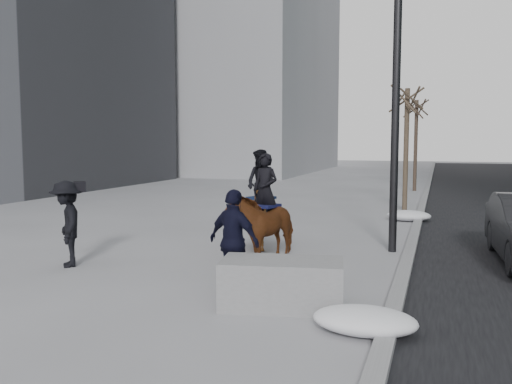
% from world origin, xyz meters
% --- Properties ---
extents(ground, '(120.00, 120.00, 0.00)m').
position_xyz_m(ground, '(0.00, 0.00, 0.00)').
color(ground, gray).
rests_on(ground, ground).
extents(curb, '(0.25, 90.00, 0.12)m').
position_xyz_m(curb, '(3.00, 10.00, 0.06)').
color(curb, gray).
rests_on(curb, ground).
extents(planter, '(1.99, 1.24, 0.74)m').
position_xyz_m(planter, '(1.34, -1.51, 0.37)').
color(planter, gray).
rests_on(planter, ground).
extents(tree_near, '(1.20, 1.20, 4.93)m').
position_xyz_m(tree_near, '(2.40, 11.16, 2.46)').
color(tree_near, '#3C3223').
rests_on(tree_near, ground).
extents(tree_far, '(1.20, 1.20, 5.08)m').
position_xyz_m(tree_far, '(2.40, 19.19, 2.54)').
color(tree_far, '#34261F').
rests_on(tree_far, ground).
extents(mounted_left, '(1.23, 1.92, 2.30)m').
position_xyz_m(mounted_left, '(0.10, 1.39, 0.85)').
color(mounted_left, '#512C10').
rests_on(mounted_left, ground).
extents(mounted_right, '(1.69, 1.77, 2.35)m').
position_xyz_m(mounted_right, '(-0.39, 2.61, 0.94)').
color(mounted_right, '#4C240F').
rests_on(mounted_right, ground).
extents(feeder, '(1.11, 1.01, 1.75)m').
position_xyz_m(feeder, '(0.35, -0.98, 0.88)').
color(feeder, black).
rests_on(feeder, ground).
extents(camera_crew, '(1.23, 1.29, 1.75)m').
position_xyz_m(camera_crew, '(-3.55, -0.28, 0.89)').
color(camera_crew, black).
rests_on(camera_crew, ground).
extents(lamppost, '(0.25, 0.80, 9.09)m').
position_xyz_m(lamppost, '(2.60, 3.39, 4.99)').
color(lamppost, black).
rests_on(lamppost, ground).
extents(snow_piles, '(1.40, 11.50, 0.35)m').
position_xyz_m(snow_piles, '(2.70, 2.92, 0.18)').
color(snow_piles, silver).
rests_on(snow_piles, ground).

